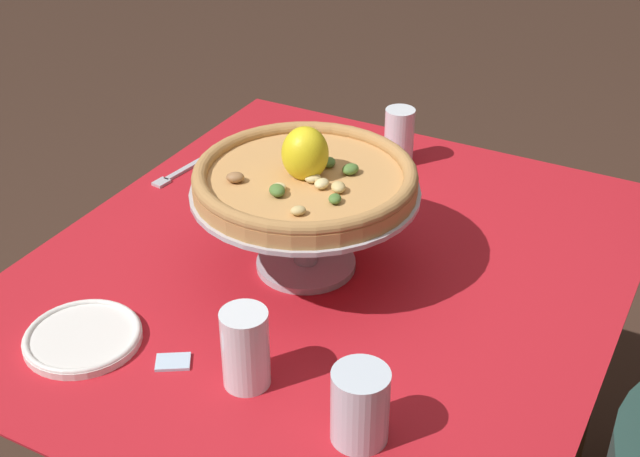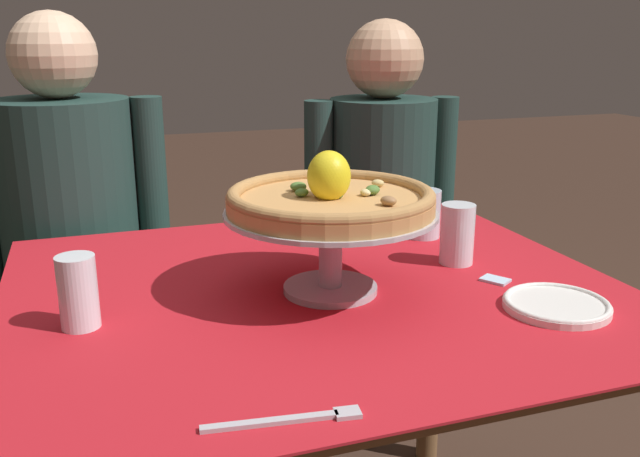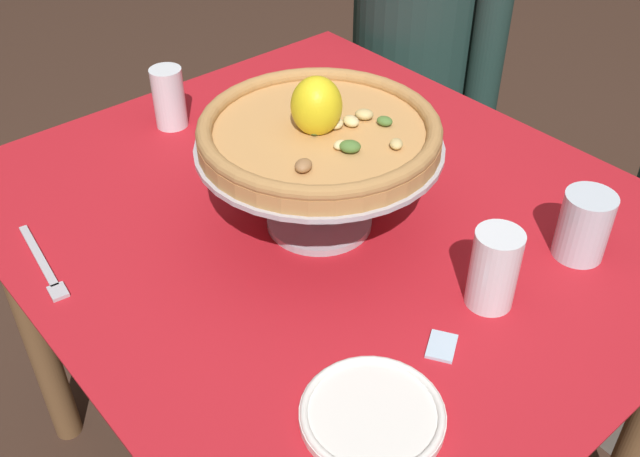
% 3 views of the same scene
% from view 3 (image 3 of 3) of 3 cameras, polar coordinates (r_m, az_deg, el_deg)
% --- Properties ---
extents(dining_table, '(1.10, 0.96, 0.73)m').
position_cam_3_polar(dining_table, '(1.27, 0.56, -2.48)').
color(dining_table, brown).
rests_on(dining_table, ground).
extents(pizza_stand, '(0.37, 0.37, 0.15)m').
position_cam_3_polar(pizza_stand, '(1.11, -0.05, 4.83)').
color(pizza_stand, '#B7B7C1').
rests_on(pizza_stand, dining_table).
extents(pizza, '(0.36, 0.36, 0.11)m').
position_cam_3_polar(pizza, '(1.08, -0.05, 7.71)').
color(pizza, tan).
rests_on(pizza, pizza_stand).
extents(water_glass_back_right, '(0.08, 0.08, 0.11)m').
position_cam_3_polar(water_glass_back_right, '(1.16, 19.85, -0.08)').
color(water_glass_back_right, silver).
rests_on(water_glass_back_right, dining_table).
extents(water_glass_side_right, '(0.07, 0.07, 0.12)m').
position_cam_3_polar(water_glass_side_right, '(1.03, 13.39, -3.33)').
color(water_glass_side_right, white).
rests_on(water_glass_side_right, dining_table).
extents(water_glass_side_left, '(0.06, 0.06, 0.12)m').
position_cam_3_polar(water_glass_side_left, '(1.44, -11.68, 9.68)').
color(water_glass_side_left, white).
rests_on(water_glass_side_left, dining_table).
extents(side_plate, '(0.18, 0.18, 0.02)m').
position_cam_3_polar(side_plate, '(0.90, 4.11, -14.24)').
color(side_plate, white).
rests_on(side_plate, dining_table).
extents(dinner_fork, '(0.20, 0.04, 0.01)m').
position_cam_3_polar(dinner_fork, '(1.17, -20.78, -2.71)').
color(dinner_fork, '#B7B7C1').
rests_on(dinner_fork, dining_table).
extents(sugar_packet, '(0.06, 0.06, 0.00)m').
position_cam_3_polar(sugar_packet, '(0.99, 9.48, -9.06)').
color(sugar_packet, silver).
rests_on(sugar_packet, dining_table).
extents(diner_left, '(0.50, 0.35, 1.22)m').
position_cam_3_polar(diner_left, '(1.96, 7.80, 12.10)').
color(diner_left, gray).
rests_on(diner_left, ground).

